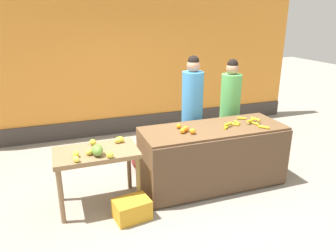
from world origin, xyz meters
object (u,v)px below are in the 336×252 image
(vendor_woman_blue_shirt, at_px, (192,113))
(vendor_woman_green_shirt, at_px, (230,111))
(produce_sack, at_px, (140,158))
(produce_crate, at_px, (132,209))

(vendor_woman_blue_shirt, relative_size, vendor_woman_green_shirt, 1.05)
(vendor_woman_blue_shirt, xyz_separation_m, produce_sack, (-0.86, 0.13, -0.72))
(produce_crate, relative_size, produce_sack, 1.00)
(produce_crate, distance_m, produce_sack, 1.33)
(vendor_woman_blue_shirt, bearing_deg, vendor_woman_green_shirt, 5.16)
(vendor_woman_blue_shirt, bearing_deg, produce_sack, 171.17)
(produce_sack, bearing_deg, produce_crate, -109.58)
(vendor_woman_green_shirt, bearing_deg, produce_crate, -149.85)
(vendor_woman_blue_shirt, bearing_deg, produce_crate, -139.39)
(vendor_woman_blue_shirt, xyz_separation_m, produce_crate, (-1.30, -1.12, -0.82))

